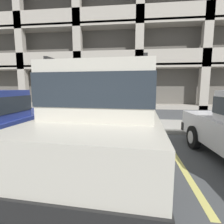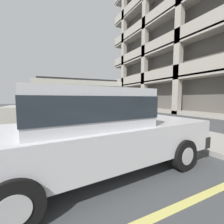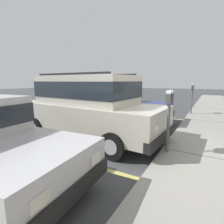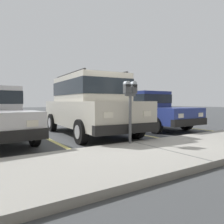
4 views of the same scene
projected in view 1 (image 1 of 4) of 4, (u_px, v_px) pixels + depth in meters
ground_plane at (119, 136)px, 6.00m from camera, size 80.00×80.00×0.10m
sidewalk at (122, 125)px, 7.26m from camera, size 40.00×2.20×0.12m
parking_stall_lines at (172, 151)px, 4.45m from camera, size 11.76×4.80×0.01m
silver_suv at (111, 112)px, 3.74m from camera, size 2.21×4.88×2.03m
parking_meter_near at (125, 98)px, 6.14m from camera, size 0.35×0.12×1.49m
parking_garage at (139, 10)px, 17.00m from camera, size 32.00×10.00×19.25m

